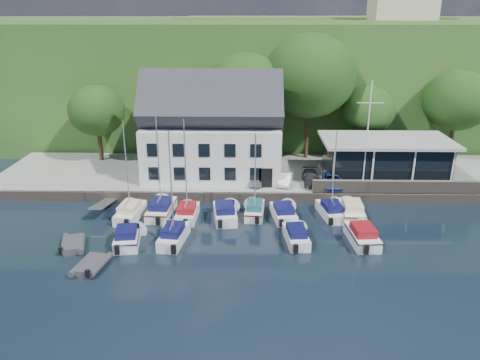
{
  "coord_description": "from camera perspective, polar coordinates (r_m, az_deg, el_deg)",
  "views": [
    {
      "loc": [
        -3.14,
        -30.82,
        17.55
      ],
      "look_at": [
        -3.96,
        9.0,
        3.04
      ],
      "focal_mm": 35.0,
      "sensor_mm": 36.0,
      "label": 1
    }
  ],
  "objects": [
    {
      "name": "club_pavilion",
      "position": [
        51.01,
        17.23,
        2.59
      ],
      "size": [
        13.2,
        7.2,
        4.1
      ],
      "primitive_type": null,
      "color": "black",
      "rests_on": "quay"
    },
    {
      "name": "field_patch",
      "position": [
        101.44,
        7.91,
        19.05
      ],
      "size": [
        50.0,
        30.0,
        0.3
      ],
      "primitive_type": "cube",
      "color": "olive",
      "rests_on": "hillside"
    },
    {
      "name": "boat_r2_4",
      "position": [
        38.78,
        14.68,
        -6.34
      ],
      "size": [
        2.61,
        6.21,
        1.53
      ],
      "primitive_type": null,
      "rotation": [
        0.0,
        0.0,
        0.09
      ],
      "color": "white",
      "rests_on": "ground"
    },
    {
      "name": "tree_5",
      "position": [
        59.28,
        24.71,
        7.14
      ],
      "size": [
        7.59,
        7.59,
        10.37
      ],
      "primitive_type": null,
      "color": "black",
      "rests_on": "quay"
    },
    {
      "name": "boat_r1_3",
      "position": [
        41.57,
        -1.85,
        -3.81
      ],
      "size": [
        2.81,
        6.16,
        1.52
      ],
      "primitive_type": null,
      "rotation": [
        0.0,
        0.0,
        0.13
      ],
      "color": "white",
      "rests_on": "ground"
    },
    {
      "name": "car_blue",
      "position": [
        47.34,
        11.18,
        0.01
      ],
      "size": [
        2.02,
        4.01,
        1.32
      ],
      "primitive_type": "imported",
      "rotation": [
        0.0,
        0.0,
        -0.14
      ],
      "color": "navy",
      "rests_on": "quay"
    },
    {
      "name": "boat_r1_1",
      "position": [
        41.64,
        -9.88,
        1.58
      ],
      "size": [
        2.58,
        6.69,
        9.18
      ],
      "primitive_type": null,
      "rotation": [
        0.0,
        0.0,
        -0.06
      ],
      "color": "white",
      "rests_on": "ground"
    },
    {
      "name": "quay_face",
      "position": [
        45.27,
        5.07,
        -2.19
      ],
      "size": [
        60.0,
        0.3,
        1.0
      ],
      "primitive_type": "cube",
      "color": "#5B5249",
      "rests_on": "ground"
    },
    {
      "name": "quay",
      "position": [
        51.33,
        4.61,
        0.55
      ],
      "size": [
        60.0,
        13.0,
        1.0
      ],
      "primitive_type": "cube",
      "color": "#9B9B96",
      "rests_on": "ground"
    },
    {
      "name": "car_white",
      "position": [
        47.28,
        5.55,
        0.14
      ],
      "size": [
        1.8,
        3.52,
        1.11
      ],
      "primitive_type": "imported",
      "rotation": [
        0.0,
        0.0,
        -0.2
      ],
      "color": "white",
      "rests_on": "quay"
    },
    {
      "name": "hillside",
      "position": [
        93.36,
        3.19,
        14.12
      ],
      "size": [
        160.0,
        75.0,
        16.0
      ],
      "primitive_type": "cube",
      "color": "#2A531F",
      "rests_on": "ground"
    },
    {
      "name": "tree_1",
      "position": [
        55.04,
        -7.16,
        8.01
      ],
      "size": [
        7.67,
        7.67,
        10.48
      ],
      "primitive_type": null,
      "color": "black",
      "rests_on": "quay"
    },
    {
      "name": "flagpole",
      "position": [
        46.63,
        15.25,
        5.27
      ],
      "size": [
        2.51,
        0.2,
        10.47
      ],
      "primitive_type": null,
      "color": "silver",
      "rests_on": "quay"
    },
    {
      "name": "boat_r1_6",
      "position": [
        41.72,
        11.38,
        0.87
      ],
      "size": [
        2.89,
        6.3,
        8.29
      ],
      "primitive_type": null,
      "rotation": [
        0.0,
        0.0,
        0.17
      ],
      "color": "white",
      "rests_on": "ground"
    },
    {
      "name": "tree_4",
      "position": [
        56.67,
        15.19,
        6.78
      ],
      "size": [
        6.22,
        6.22,
        8.49
      ],
      "primitive_type": null,
      "color": "black",
      "rests_on": "quay"
    },
    {
      "name": "boat_r2_3",
      "position": [
        37.93,
        6.86,
        -6.54
      ],
      "size": [
        2.35,
        5.87,
        1.37
      ],
      "primitive_type": null,
      "rotation": [
        0.0,
        0.0,
        0.11
      ],
      "color": "white",
      "rests_on": "ground"
    },
    {
      "name": "car_silver",
      "position": [
        47.07,
        1.87,
        0.14
      ],
      "size": [
        1.33,
        3.25,
        1.1
      ],
      "primitive_type": "imported",
      "rotation": [
        0.0,
        0.0,
        -0.01
      ],
      "color": "#BCBCC1",
      "rests_on": "quay"
    },
    {
      "name": "boat_r2_0",
      "position": [
        38.32,
        -13.59,
        -6.6
      ],
      "size": [
        2.71,
        5.56,
        1.48
      ],
      "primitive_type": null,
      "rotation": [
        0.0,
        0.0,
        0.13
      ],
      "color": "white",
      "rests_on": "ground"
    },
    {
      "name": "boat_r1_7",
      "position": [
        43.13,
        13.47,
        -3.46
      ],
      "size": [
        2.29,
        6.3,
        1.55
      ],
      "primitive_type": null,
      "rotation": [
        0.0,
        0.0,
        -0.04
      ],
      "color": "white",
      "rests_on": "ground"
    },
    {
      "name": "tree_3",
      "position": [
        54.8,
        8.34,
        9.94
      ],
      "size": [
        10.47,
        10.47,
        14.3
      ],
      "primitive_type": null,
      "color": "black",
      "rests_on": "quay"
    },
    {
      "name": "dinghy_0",
      "position": [
        39.18,
        -19.69,
        -7.26
      ],
      "size": [
        2.72,
        3.59,
        0.74
      ],
      "primitive_type": null,
      "rotation": [
        0.0,
        0.0,
        0.28
      ],
      "color": "#37373C",
      "rests_on": "ground"
    },
    {
      "name": "ground",
      "position": [
        35.6,
        6.17,
        -9.64
      ],
      "size": [
        180.0,
        180.0,
        0.0
      ],
      "primitive_type": "plane",
      "color": "black",
      "rests_on": "ground"
    },
    {
      "name": "dinghy_1",
      "position": [
        35.77,
        -17.72,
        -9.72
      ],
      "size": [
        2.49,
        3.53,
        0.75
      ],
      "primitive_type": null,
      "rotation": [
        0.0,
        0.0,
        -0.18
      ],
      "color": "#37373C",
      "rests_on": "ground"
    },
    {
      "name": "tree_2",
      "position": [
        53.75,
        0.64,
        8.82
      ],
      "size": [
        8.95,
        8.95,
        12.23
      ],
      "primitive_type": null,
      "color": "black",
      "rests_on": "quay"
    },
    {
      "name": "gangway",
      "position": [
        45.52,
        -16.02,
        -3.49
      ],
      "size": [
        1.2,
        6.0,
        1.4
      ],
      "primitive_type": null,
      "color": "silver",
      "rests_on": "ground"
    },
    {
      "name": "tree_0",
      "position": [
        56.23,
        -16.92,
        6.62
      ],
      "size": [
        6.36,
        6.36,
        8.69
      ],
      "primitive_type": null,
      "color": "black",
      "rests_on": "quay"
    },
    {
      "name": "boat_r1_2",
      "position": [
        40.63,
        -6.63,
        0.83
      ],
      "size": [
        2.1,
        5.56,
        8.58
      ],
      "primitive_type": null,
      "rotation": [
        0.0,
        0.0,
        -0.04
      ],
      "color": "white",
      "rests_on": "ground"
    },
    {
      "name": "boat_r2_1",
      "position": [
        36.36,
        -8.38,
        -0.98
      ],
      "size": [
        2.64,
        6.23,
        9.3
      ],
      "primitive_type": null,
      "rotation": [
        0.0,
        0.0,
        -0.14
      ],
      "color": "white",
      "rests_on": "ground"
    },
    {
      "name": "car_dgrey",
      "position": [
        47.83,
        8.66,
        0.27
      ],
      "size": [
        1.72,
        4.01,
        1.15
      ],
      "primitive_type": "imported",
      "rotation": [
        0.0,
        0.0,
        -0.03
      ],
      "color": "#2B2B30",
      "rests_on": "quay"
    },
    {
      "name": "seawall",
      "position": [
        47.6,
        19.65,
        -0.77
      ],
      "size": [
        18.0,
        0.5,
        1.2
      ],
      "primitive_type": "cube",
      "color": "#5B5249",
      "rests_on": "quay"
    },
    {
      "name": "boat_r1_0",
      "position": [
        41.56,
        -13.65,
        1.2
      ],
      "size": [
        2.56,
        6.34,
        9.09
      ],
      "primitive_type": null,
      "rotation": [
        0.0,
        0.0,
        -0.11
      ],
      "color": "white",
      "rests_on": "ground"
    },
    {
      "name": "harbor_building",
      "position": [
        49.02,
        -3.39,
        5.57
      ],
      "size": [
        14.4,
        8.2,
        8.7
      ],
      "primitive_type": null,
      "color": "silver",
      "rests_on": "quay"
    },
    {
      "name": "boat_r1_5",
      "position": [
        41.96,
        5.32,
        -3.79
      ],
      "size": [
        2.79,
        5.97,
        1.35
      ],
      "primitive_type": null,
      "rotation": [
        0.0,
        0.0,
        0.14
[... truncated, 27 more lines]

